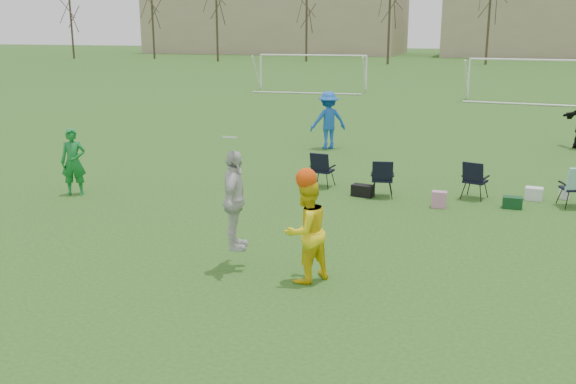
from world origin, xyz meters
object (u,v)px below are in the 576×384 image
at_px(center_contest, 274,216).
at_px(goal_left, 313,62).
at_px(fielder_green_near, 73,162).
at_px(goal_mid, 534,68).
at_px(fielder_blue, 328,120).

xyz_separation_m(center_contest, goal_left, (-8.98, 32.46, 0.85)).
distance_m(fielder_green_near, goal_mid, 29.36).
relative_size(fielder_blue, center_contest, 0.83).
relative_size(fielder_blue, goal_mid, 0.27).
relative_size(fielder_green_near, goal_mid, 0.23).
xyz_separation_m(fielder_green_near, center_contest, (6.79, -3.60, 0.20)).
bearing_deg(center_contest, goal_left, 105.47).
height_order(center_contest, goal_left, goal_left).
xyz_separation_m(fielder_green_near, goal_left, (-2.19, 28.85, 1.06)).
xyz_separation_m(fielder_blue, center_contest, (2.32, -12.03, 0.05)).
bearing_deg(goal_mid, goal_left, 175.87).
bearing_deg(fielder_blue, goal_mid, -146.80).
bearing_deg(fielder_green_near, goal_left, 71.03).
distance_m(center_contest, goal_left, 33.69).
bearing_deg(fielder_green_near, goal_mid, 42.95).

